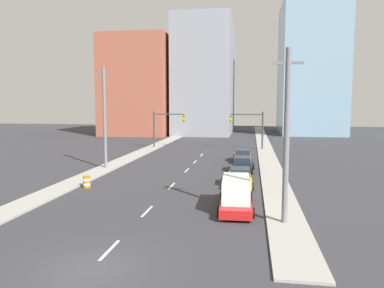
{
  "coord_description": "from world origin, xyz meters",
  "views": [
    {
      "loc": [
        6.34,
        -13.76,
        6.7
      ],
      "look_at": [
        -0.15,
        27.15,
        2.2
      ],
      "focal_mm": 35.0,
      "sensor_mm": 36.0,
      "label": 1
    }
  ],
  "objects": [
    {
      "name": "lane_stripe_at_28m",
      "position": [
        0.0,
        28.45,
        0.0
      ],
      "size": [
        0.16,
        2.4,
        0.01
      ],
      "primitive_type": "cube",
      "color": "beige",
      "rests_on": "ground"
    },
    {
      "name": "box_truck_red",
      "position": [
        5.46,
        9.6,
        0.97
      ],
      "size": [
        2.36,
        6.22,
        2.06
      ],
      "rotation": [
        0.0,
        0.0,
        0.04
      ],
      "color": "red",
      "rests_on": "ground"
    },
    {
      "name": "traffic_barrel",
      "position": [
        -6.57,
        13.9,
        0.47
      ],
      "size": [
        0.56,
        0.56,
        0.95
      ],
      "color": "orange",
      "rests_on": "ground"
    },
    {
      "name": "ground_plane",
      "position": [
        0.0,
        0.0,
        0.0
      ],
      "size": [
        200.0,
        200.0,
        0.0
      ],
      "primitive_type": "plane",
      "color": "#333338"
    },
    {
      "name": "sidewalk_right",
      "position": [
        8.4,
        47.07,
        0.06
      ],
      "size": [
        2.24,
        94.15,
        0.12
      ],
      "color": "#9E9B93",
      "rests_on": "ground"
    },
    {
      "name": "lane_stripe_at_2m",
      "position": [
        0.0,
        2.0,
        0.0
      ],
      "size": [
        0.16,
        2.4,
        0.01
      ],
      "primitive_type": "cube",
      "color": "beige",
      "rests_on": "ground"
    },
    {
      "name": "utility_pole_right_near",
      "position": [
        8.25,
        7.02,
        4.95
      ],
      "size": [
        1.6,
        0.32,
        9.65
      ],
      "color": "slate",
      "rests_on": "ground"
    },
    {
      "name": "building_office_center",
      "position": [
        -3.94,
        69.65,
        12.38
      ],
      "size": [
        12.0,
        20.0,
        24.77
      ],
      "color": "gray",
      "rests_on": "ground"
    },
    {
      "name": "traffic_signal_left",
      "position": [
        -6.68,
        41.13,
        3.64
      ],
      "size": [
        4.92,
        0.35,
        5.51
      ],
      "color": "#38383D",
      "rests_on": "ground"
    },
    {
      "name": "sedan_orange",
      "position": [
        5.41,
        29.44,
        0.64
      ],
      "size": [
        2.27,
        4.59,
        1.41
      ],
      "rotation": [
        0.0,
        0.0,
        0.03
      ],
      "color": "orange",
      "rests_on": "ground"
    },
    {
      "name": "traffic_signal_right",
      "position": [
        6.44,
        41.13,
        3.64
      ],
      "size": [
        4.92,
        0.35,
        5.51
      ],
      "color": "#38383D",
      "rests_on": "ground"
    },
    {
      "name": "lane_stripe_at_16m",
      "position": [
        0.0,
        15.53,
        0.0
      ],
      "size": [
        0.16,
        2.4,
        0.01
      ],
      "primitive_type": "cube",
      "color": "beige",
      "rests_on": "ground"
    },
    {
      "name": "building_glass_right",
      "position": [
        19.11,
        73.65,
        14.4
      ],
      "size": [
        13.0,
        20.0,
        28.8
      ],
      "color": "#7A9EB7",
      "rests_on": "ground"
    },
    {
      "name": "utility_pole_left_mid",
      "position": [
        -8.44,
        22.53,
        5.33
      ],
      "size": [
        1.6,
        0.32,
        10.4
      ],
      "color": "slate",
      "rests_on": "ground"
    },
    {
      "name": "sedan_yellow",
      "position": [
        5.49,
        16.42,
        0.68
      ],
      "size": [
        2.24,
        4.55,
        1.5
      ],
      "rotation": [
        0.0,
        0.0,
        0.04
      ],
      "color": "gold",
      "rests_on": "ground"
    },
    {
      "name": "lane_stripe_at_8m",
      "position": [
        0.0,
        8.27,
        0.0
      ],
      "size": [
        0.16,
        2.4,
        0.01
      ],
      "primitive_type": "cube",
      "color": "beige",
      "rests_on": "ground"
    },
    {
      "name": "sedan_black",
      "position": [
        5.57,
        23.07,
        0.66
      ],
      "size": [
        2.34,
        4.54,
        1.44
      ],
      "rotation": [
        0.0,
        0.0,
        -0.06
      ],
      "color": "black",
      "rests_on": "ground"
    },
    {
      "name": "sidewalk_left",
      "position": [
        -8.4,
        47.07,
        0.06
      ],
      "size": [
        2.24,
        94.15,
        0.12
      ],
      "color": "#9E9B93",
      "rests_on": "ground"
    },
    {
      "name": "building_brick_left",
      "position": [
        -17.71,
        65.65,
        10.39
      ],
      "size": [
        14.0,
        16.0,
        20.79
      ],
      "color": "#9E513D",
      "rests_on": "ground"
    },
    {
      "name": "lane_stripe_at_23m",
      "position": [
        0.0,
        22.85,
        0.0
      ],
      "size": [
        0.16,
        2.4,
        0.01
      ],
      "primitive_type": "cube",
      "color": "beige",
      "rests_on": "ground"
    },
    {
      "name": "lane_stripe_at_34m",
      "position": [
        0.0,
        34.34,
        0.0
      ],
      "size": [
        0.16,
        2.4,
        0.01
      ],
      "primitive_type": "cube",
      "color": "beige",
      "rests_on": "ground"
    }
  ]
}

